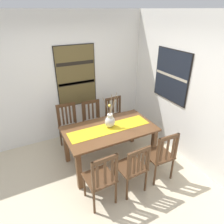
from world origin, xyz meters
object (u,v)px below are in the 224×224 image
at_px(centerpiece_vase, 110,121).
at_px(painting_on_back_wall, 76,76).
at_px(dining_table, 110,134).
at_px(chair_0, 133,167).
at_px(chair_4, 93,122).
at_px(chair_3, 69,126).
at_px(chair_1, 101,178).
at_px(painting_on_side_wall, 172,76).
at_px(chair_2, 116,116).
at_px(chair_5, 161,155).

height_order(centerpiece_vase, painting_on_back_wall, painting_on_back_wall).
bearing_deg(dining_table, chair_0, -90.05).
xyz_separation_m(dining_table, chair_0, (-0.00, -0.82, -0.15)).
xyz_separation_m(dining_table, chair_4, (-0.01, 0.80, -0.15)).
bearing_deg(chair_4, dining_table, -89.24).
bearing_deg(chair_0, chair_3, 108.38).
distance_m(chair_1, painting_on_side_wall, 2.35).
xyz_separation_m(dining_table, centerpiece_vase, (0.02, 0.04, 0.25)).
xyz_separation_m(chair_2, chair_4, (-0.58, -0.03, 0.02)).
relative_size(dining_table, chair_5, 1.73).
xyz_separation_m(chair_0, painting_on_back_wall, (-0.16, 2.10, 0.92)).
bearing_deg(chair_5, chair_0, -176.28).
bearing_deg(chair_3, dining_table, -56.38).
bearing_deg(chair_1, chair_4, 71.68).
bearing_deg(painting_on_back_wall, dining_table, -82.76).
bearing_deg(painting_on_back_wall, painting_on_side_wall, -38.13).
height_order(chair_0, chair_5, chair_5).
xyz_separation_m(chair_2, painting_on_back_wall, (-0.74, 0.45, 0.93)).
distance_m(chair_3, painting_on_back_wall, 1.08).
bearing_deg(chair_1, painting_on_side_wall, 24.36).
relative_size(chair_0, chair_3, 0.94).
xyz_separation_m(chair_2, painting_on_side_wall, (0.81, -0.76, 1.05)).
relative_size(centerpiece_vase, chair_1, 0.72).
height_order(chair_1, painting_on_back_wall, painting_on_back_wall).
bearing_deg(chair_3, painting_on_side_wall, -21.29).
bearing_deg(centerpiece_vase, chair_0, -91.65).
height_order(centerpiece_vase, chair_5, centerpiece_vase).
bearing_deg(painting_on_back_wall, chair_3, -129.49).
xyz_separation_m(chair_0, chair_1, (-0.54, 0.01, 0.00)).
bearing_deg(chair_1, chair_5, 1.28).
xyz_separation_m(centerpiece_vase, chair_3, (-0.57, 0.78, -0.38)).
xyz_separation_m(chair_5, painting_on_side_wall, (0.81, 0.85, 1.04)).
relative_size(chair_0, chair_4, 0.97).
distance_m(dining_table, chair_3, 0.99).
height_order(chair_0, painting_on_back_wall, painting_on_back_wall).
bearing_deg(chair_1, dining_table, 56.09).
bearing_deg(chair_2, dining_table, -124.56).
xyz_separation_m(centerpiece_vase, painting_on_side_wall, (1.36, 0.03, 0.64)).
height_order(chair_1, chair_4, chair_1).
relative_size(chair_4, chair_5, 0.98).
xyz_separation_m(centerpiece_vase, chair_2, (0.55, 0.79, -0.41)).
relative_size(chair_2, painting_on_back_wall, 0.68).
bearing_deg(chair_1, chair_0, -1.33).
bearing_deg(chair_5, chair_1, -178.72).
height_order(chair_4, painting_on_back_wall, painting_on_back_wall).
height_order(centerpiece_vase, chair_3, centerpiece_vase).
height_order(centerpiece_vase, chair_2, centerpiece_vase).
distance_m(chair_0, chair_4, 1.61).
bearing_deg(centerpiece_vase, painting_on_side_wall, 1.27).
distance_m(dining_table, painting_on_back_wall, 1.50).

